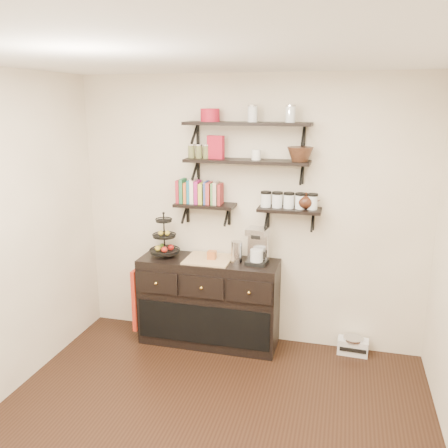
# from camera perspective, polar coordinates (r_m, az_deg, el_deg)

# --- Properties ---
(floor) EXTENTS (3.50, 3.50, 0.00)m
(floor) POSITION_cam_1_polar(r_m,az_deg,el_deg) (3.81, -3.16, -25.12)
(floor) COLOR black
(floor) RESTS_ON ground
(ceiling) EXTENTS (3.50, 3.50, 0.02)m
(ceiling) POSITION_cam_1_polar(r_m,az_deg,el_deg) (2.95, -3.93, 19.69)
(ceiling) COLOR white
(ceiling) RESTS_ON back_wall
(back_wall) EXTENTS (3.50, 0.02, 2.70)m
(back_wall) POSITION_cam_1_polar(r_m,az_deg,el_deg) (4.76, 3.00, 1.34)
(back_wall) COLOR white
(back_wall) RESTS_ON ground
(shelf_top) EXTENTS (1.20, 0.27, 0.23)m
(shelf_top) POSITION_cam_1_polar(r_m,az_deg,el_deg) (4.51, 2.81, 11.93)
(shelf_top) COLOR black
(shelf_top) RESTS_ON back_wall
(shelf_mid) EXTENTS (1.20, 0.27, 0.23)m
(shelf_mid) POSITION_cam_1_polar(r_m,az_deg,el_deg) (4.54, 2.75, 7.52)
(shelf_mid) COLOR black
(shelf_mid) RESTS_ON back_wall
(shelf_low_left) EXTENTS (0.60, 0.25, 0.23)m
(shelf_low_left) POSITION_cam_1_polar(r_m,az_deg,el_deg) (4.73, -2.27, 2.23)
(shelf_low_left) COLOR black
(shelf_low_left) RESTS_ON back_wall
(shelf_low_right) EXTENTS (0.60, 0.25, 0.23)m
(shelf_low_right) POSITION_cam_1_polar(r_m,az_deg,el_deg) (4.56, 7.89, 1.65)
(shelf_low_right) COLOR black
(shelf_low_right) RESTS_ON back_wall
(cookbooks) EXTENTS (0.43, 0.15, 0.26)m
(cookbooks) POSITION_cam_1_polar(r_m,az_deg,el_deg) (4.72, -2.91, 3.89)
(cookbooks) COLOR #A42131
(cookbooks) RESTS_ON shelf_low_left
(glass_canisters) EXTENTS (0.54, 0.10, 0.13)m
(glass_canisters) POSITION_cam_1_polar(r_m,az_deg,el_deg) (4.54, 7.80, 2.72)
(glass_canisters) COLOR silver
(glass_canisters) RESTS_ON shelf_low_right
(sideboard) EXTENTS (1.40, 0.50, 0.92)m
(sideboard) POSITION_cam_1_polar(r_m,az_deg,el_deg) (4.91, -1.82, -9.29)
(sideboard) COLOR black
(sideboard) RESTS_ON floor
(fruit_stand) EXTENTS (0.30, 0.30, 0.44)m
(fruit_stand) POSITION_cam_1_polar(r_m,az_deg,el_deg) (4.85, -7.14, -2.14)
(fruit_stand) COLOR black
(fruit_stand) RESTS_ON sideboard
(candle) EXTENTS (0.08, 0.08, 0.08)m
(candle) POSITION_cam_1_polar(r_m,az_deg,el_deg) (4.72, -1.47, -3.73)
(candle) COLOR #B05A28
(candle) RESTS_ON sideboard
(coffee_maker) EXTENTS (0.22, 0.21, 0.36)m
(coffee_maker) POSITION_cam_1_polar(r_m,az_deg,el_deg) (4.61, 4.07, -2.70)
(coffee_maker) COLOR black
(coffee_maker) RESTS_ON sideboard
(thermal_carafe) EXTENTS (0.11, 0.11, 0.22)m
(thermal_carafe) POSITION_cam_1_polar(r_m,az_deg,el_deg) (4.62, 1.53, -3.42)
(thermal_carafe) COLOR silver
(thermal_carafe) RESTS_ON sideboard
(apron) EXTENTS (0.04, 0.28, 0.65)m
(apron) POSITION_cam_1_polar(r_m,az_deg,el_deg) (5.06, -10.20, -8.67)
(apron) COLOR #A12311
(apron) RESTS_ON sideboard
(radio) EXTENTS (0.30, 0.20, 0.18)m
(radio) POSITION_cam_1_polar(r_m,az_deg,el_deg) (5.01, 15.24, -13.95)
(radio) COLOR silver
(radio) RESTS_ON floor
(recipe_box) EXTENTS (0.17, 0.08, 0.22)m
(recipe_box) POSITION_cam_1_polar(r_m,az_deg,el_deg) (4.59, -1.00, 9.22)
(recipe_box) COLOR maroon
(recipe_box) RESTS_ON shelf_mid
(walnut_bowl) EXTENTS (0.24, 0.24, 0.13)m
(walnut_bowl) POSITION_cam_1_polar(r_m,az_deg,el_deg) (4.45, 9.13, 8.30)
(walnut_bowl) COLOR black
(walnut_bowl) RESTS_ON shelf_mid
(ramekins) EXTENTS (0.09, 0.09, 0.10)m
(ramekins) POSITION_cam_1_polar(r_m,az_deg,el_deg) (4.51, 3.89, 8.31)
(ramekins) COLOR white
(ramekins) RESTS_ON shelf_mid
(teapot) EXTENTS (0.22, 0.17, 0.16)m
(teapot) POSITION_cam_1_polar(r_m,az_deg,el_deg) (4.53, 9.81, 2.78)
(teapot) COLOR #3A1C11
(teapot) RESTS_ON shelf_low_right
(red_pot) EXTENTS (0.18, 0.18, 0.12)m
(red_pot) POSITION_cam_1_polar(r_m,az_deg,el_deg) (4.59, -1.69, 12.97)
(red_pot) COLOR maroon
(red_pot) RESTS_ON shelf_top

